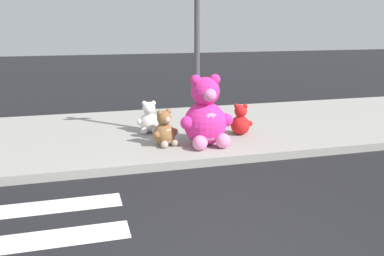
{
  "coord_description": "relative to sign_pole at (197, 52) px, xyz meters",
  "views": [
    {
      "loc": [
        -1.3,
        -3.44,
        2.39
      ],
      "look_at": [
        0.68,
        3.6,
        0.55
      ],
      "focal_mm": 39.19,
      "sensor_mm": 36.0,
      "label": 1
    }
  ],
  "objects": [
    {
      "name": "sidewalk",
      "position": [
        -1.0,
        0.8,
        -1.77
      ],
      "size": [
        28.0,
        4.4,
        0.15
      ],
      "primitive_type": "cube",
      "color": "#9E9B93",
      "rests_on": "ground_plane"
    },
    {
      "name": "sign_pole",
      "position": [
        0.0,
        0.0,
        0.0
      ],
      "size": [
        0.56,
        0.11,
        3.2
      ],
      "color": "#4C4C51",
      "rests_on": "sidewalk"
    },
    {
      "name": "plush_pink_large",
      "position": [
        0.0,
        -0.59,
        -1.17
      ],
      "size": [
        1.03,
        0.9,
        1.33
      ],
      "color": "#F22D93",
      "rests_on": "sidewalk"
    },
    {
      "name": "plush_brown",
      "position": [
        -0.74,
        -0.41,
        -1.42
      ],
      "size": [
        0.5,
        0.49,
        0.69
      ],
      "color": "olive",
      "rests_on": "sidewalk"
    },
    {
      "name": "plush_red",
      "position": [
        0.93,
        -0.04,
        -1.44
      ],
      "size": [
        0.46,
        0.46,
        0.65
      ],
      "color": "red",
      "rests_on": "sidewalk"
    },
    {
      "name": "plush_white",
      "position": [
        -0.86,
        0.62,
        -1.43
      ],
      "size": [
        0.51,
        0.47,
        0.67
      ],
      "color": "white",
      "rests_on": "sidewalk"
    }
  ]
}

